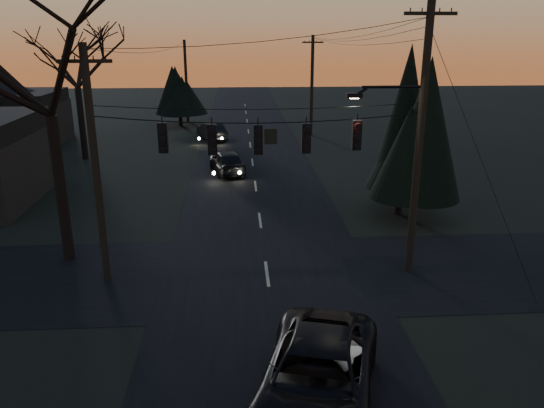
{
  "coord_description": "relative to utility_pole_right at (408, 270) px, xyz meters",
  "views": [
    {
      "loc": [
        -1.02,
        -8.37,
        8.87
      ],
      "look_at": [
        0.08,
        8.37,
        3.36
      ],
      "focal_mm": 35.0,
      "sensor_mm": 36.0,
      "label": 1
    }
  ],
  "objects": [
    {
      "name": "utility_pole_left",
      "position": [
        -11.5,
        0.0,
        0.0
      ],
      "size": [
        1.8,
        0.3,
        8.5
      ],
      "primitive_type": null,
      "color": "black",
      "rests_on": "ground"
    },
    {
      "name": "sedan_oncoming_a",
      "position": [
        -7.21,
        15.24,
        0.75
      ],
      "size": [
        2.7,
        4.68,
        1.5
      ],
      "primitive_type": "imported",
      "rotation": [
        0.0,
        0.0,
        3.36
      ],
      "color": "black",
      "rests_on": "ground"
    },
    {
      "name": "utility_pole_right",
      "position": [
        0.0,
        0.0,
        0.0
      ],
      "size": [
        5.0,
        0.3,
        10.0
      ],
      "primitive_type": null,
      "color": "black",
      "rests_on": "ground"
    },
    {
      "name": "house_left_far",
      "position": [
        -25.5,
        26.0,
        2.6
      ],
      "size": [
        9.0,
        7.0,
        5.2
      ],
      "color": "black",
      "rests_on": "ground"
    },
    {
      "name": "sedan_oncoming_b",
      "position": [
        -8.7,
        26.3,
        0.72
      ],
      "size": [
        2.86,
        4.61,
        1.43
      ],
      "primitive_type": "imported",
      "rotation": [
        0.0,
        0.0,
        3.48
      ],
      "color": "black",
      "rests_on": "ground"
    },
    {
      "name": "utility_pole_far_r",
      "position": [
        0.0,
        28.0,
        0.0
      ],
      "size": [
        1.8,
        0.3,
        8.5
      ],
      "primitive_type": null,
      "color": "black",
      "rests_on": "ground"
    },
    {
      "name": "bare_tree_left",
      "position": [
        -13.45,
        1.94,
        8.16
      ],
      "size": [
        9.45,
        9.45,
        11.66
      ],
      "color": "black",
      "rests_on": "ground"
    },
    {
      "name": "main_road",
      "position": [
        -5.5,
        10.0,
        0.01
      ],
      "size": [
        8.0,
        120.0,
        0.02
      ],
      "primitive_type": "cube",
      "color": "black",
      "rests_on": "ground"
    },
    {
      "name": "evergreen_dist",
      "position": [
        -11.99,
        33.54,
        3.49
      ],
      "size": [
        3.98,
        3.98,
        5.8
      ],
      "color": "black",
      "rests_on": "ground"
    },
    {
      "name": "span_signal_assembly",
      "position": [
        -5.74,
        0.0,
        5.28
      ],
      "size": [
        11.5,
        0.44,
        1.55
      ],
      "color": "black",
      "rests_on": "ground"
    },
    {
      "name": "evergreen_right",
      "position": [
        1.54,
        6.59,
        4.19
      ],
      "size": [
        4.62,
        4.62,
        7.19
      ],
      "color": "black",
      "rests_on": "ground"
    },
    {
      "name": "utility_pole_far_l",
      "position": [
        -11.5,
        36.0,
        0.0
      ],
      "size": [
        0.3,
        0.3,
        8.0
      ],
      "primitive_type": null,
      "color": "black",
      "rests_on": "ground"
    },
    {
      "name": "suv_near",
      "position": [
        -4.7,
        -7.57,
        0.82
      ],
      "size": [
        4.24,
        6.42,
        1.64
      ],
      "primitive_type": "imported",
      "rotation": [
        0.0,
        0.0,
        -0.28
      ],
      "color": "black",
      "rests_on": "ground"
    },
    {
      "name": "bare_tree_dist",
      "position": [
        -17.52,
        19.89,
        7.1
      ],
      "size": [
        7.13,
        7.13,
        10.17
      ],
      "color": "black",
      "rests_on": "ground"
    },
    {
      "name": "cross_road",
      "position": [
        -5.5,
        0.0,
        0.01
      ],
      "size": [
        60.0,
        7.0,
        0.02
      ],
      "primitive_type": "cube",
      "color": "black",
      "rests_on": "ground"
    }
  ]
}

